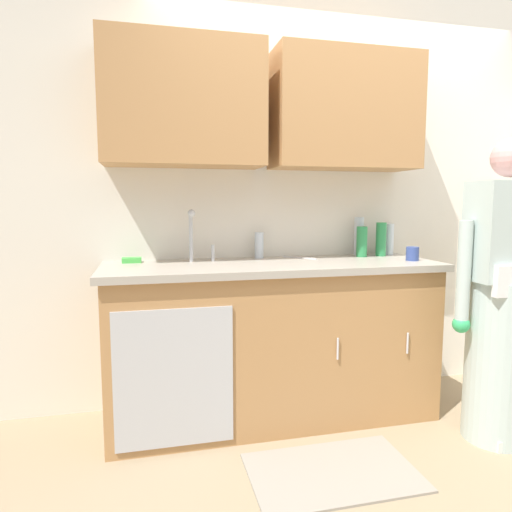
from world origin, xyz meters
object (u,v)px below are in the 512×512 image
object	(u,v)px
bottle_cleaner_spray	(362,242)
sponge	(132,260)
bottle_dish_liquid	(259,245)
bottle_water_short	(389,239)
bottle_soap	(381,239)
cup_by_sink	(412,254)
bottle_water_tall	(359,236)
person_at_sink	(501,315)
sink	(201,267)
knife_on_counter	(300,258)

from	to	relation	value
bottle_cleaner_spray	sponge	world-z (taller)	bottle_cleaner_spray
bottle_dish_liquid	bottle_water_short	size ratio (longest dim) A/B	0.79
bottle_cleaner_spray	bottle_soap	distance (m)	0.14
bottle_dish_liquid	cup_by_sink	world-z (taller)	bottle_dish_liquid
bottle_cleaner_spray	bottle_water_tall	size ratio (longest dim) A/B	0.78
sponge	bottle_water_short	bearing A→B (deg)	0.93
bottle_water_short	sponge	world-z (taller)	bottle_water_short
person_at_sink	bottle_soap	distance (m)	0.86
sink	bottle_soap	world-z (taller)	sink
sink	knife_on_counter	distance (m)	0.67
cup_by_sink	sink	bearing A→B (deg)	175.07
sink	bottle_soap	size ratio (longest dim) A/B	2.25
cup_by_sink	knife_on_counter	size ratio (longest dim) A/B	0.35
bottle_soap	cup_by_sink	size ratio (longest dim) A/B	2.65
person_at_sink	bottle_water_short	bearing A→B (deg)	107.41
sink	knife_on_counter	bearing A→B (deg)	14.50
person_at_sink	bottle_dish_liquid	distance (m)	1.42
person_at_sink	knife_on_counter	size ratio (longest dim) A/B	6.75
bottle_water_tall	bottle_water_short	xyz separation A→B (m)	(0.21, -0.02, -0.02)
sink	bottle_soap	distance (m)	1.23
person_at_sink	bottle_water_tall	bearing A→B (deg)	120.12
sink	bottle_cleaner_spray	xyz separation A→B (m)	(1.07, 0.15, 0.11)
bottle_dish_liquid	bottle_water_short	bearing A→B (deg)	-0.33
person_at_sink	bottle_water_tall	distance (m)	0.98
knife_on_counter	sponge	size ratio (longest dim) A/B	2.18
bottle_soap	cup_by_sink	bearing A→B (deg)	-75.98
knife_on_counter	person_at_sink	bearing A→B (deg)	-171.18
bottle_dish_liquid	bottle_cleaner_spray	world-z (taller)	bottle_cleaner_spray
bottle_dish_liquid	bottle_water_short	world-z (taller)	bottle_water_short
person_at_sink	bottle_cleaner_spray	size ratio (longest dim) A/B	8.20
sponge	sink	bearing A→B (deg)	-26.18
bottle_soap	cup_by_sink	xyz separation A→B (m)	(0.07, -0.27, -0.07)
bottle_water_tall	sponge	size ratio (longest dim) A/B	2.32
bottle_water_short	sponge	bearing A→B (deg)	-179.07
bottle_cleaner_spray	knife_on_counter	world-z (taller)	bottle_cleaner_spray
cup_by_sink	person_at_sink	bearing A→B (deg)	-58.93
bottle_water_tall	bottle_water_short	bearing A→B (deg)	-4.39
bottle_cleaner_spray	knife_on_counter	xyz separation A→B (m)	(-0.42, 0.02, -0.10)
sink	sponge	world-z (taller)	sink
sink	bottle_water_tall	bearing A→B (deg)	12.05
sink	bottle_dish_liquid	world-z (taller)	sink
bottle_soap	knife_on_counter	distance (m)	0.57
person_at_sink	knife_on_counter	xyz separation A→B (m)	(-0.89, 0.72, 0.25)
bottle_dish_liquid	bottle_water_tall	size ratio (longest dim) A/B	0.65
bottle_water_tall	cup_by_sink	size ratio (longest dim) A/B	3.05
bottle_water_short	bottle_cleaner_spray	bearing A→B (deg)	-163.56
person_at_sink	bottle_soap	size ratio (longest dim) A/B	7.31
bottle_water_short	cup_by_sink	bearing A→B (deg)	-94.44
bottle_cleaner_spray	knife_on_counter	distance (m)	0.43
bottle_dish_liquid	bottle_cleaner_spray	distance (m)	0.68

